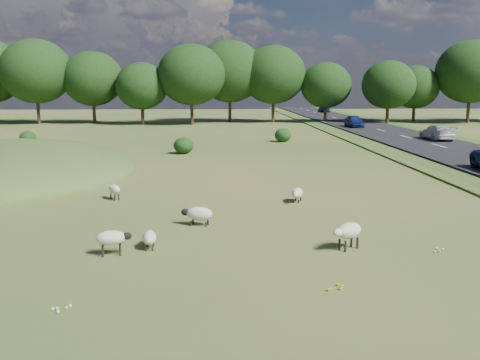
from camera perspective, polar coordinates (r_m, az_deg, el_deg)
The scene contains 14 objects.
ground at distance 40.73m, azimuth -3.95°, elevation 2.54°, with size 160.00×160.00×0.00m, color #33581B.
mound at distance 35.20m, azimuth -24.12°, elevation 0.48°, with size 16.00×20.00×4.00m, color #33561E.
road at distance 54.17m, azimuth 17.97°, elevation 4.08°, with size 8.00×150.00×0.25m, color black.
treeline at distance 75.84m, azimuth -4.35°, elevation 11.00°, with size 96.28×14.66×11.70m.
shrubs at distance 47.65m, azimuth -6.75°, elevation 4.36°, with size 25.25×10.03×1.29m.
sheep_0 at distance 18.02m, azimuth -9.63°, elevation -6.07°, with size 0.49×1.03×0.59m.
sheep_1 at distance 17.50m, azimuth -13.49°, elevation -6.05°, with size 1.15×0.63×0.81m.
sheep_2 at distance 25.87m, azimuth -13.26°, elevation -0.97°, with size 0.80×1.01×0.72m.
sheep_3 at distance 20.66m, azimuth -4.46°, elevation -3.61°, with size 1.32×0.82×0.73m.
sheep_4 at distance 17.94m, azimuth 11.46°, elevation -5.36°, with size 1.24×1.03×0.90m.
sheep_5 at distance 24.83m, azimuth 6.12°, elevation -1.42°, with size 0.77×1.19×0.66m.
car_1 at distance 53.88m, azimuth 20.29°, elevation 4.81°, with size 1.98×4.87×1.41m, color silver.
car_2 at distance 67.40m, azimuth 12.09°, elevation 6.17°, with size 1.72×4.27×1.46m, color navy.
car_3 at distance 103.54m, azimuth 8.97°, elevation 7.51°, with size 1.73×4.26×1.24m, color navy.
Camera 1 is at (0.77, -20.37, 5.35)m, focal length 40.00 mm.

